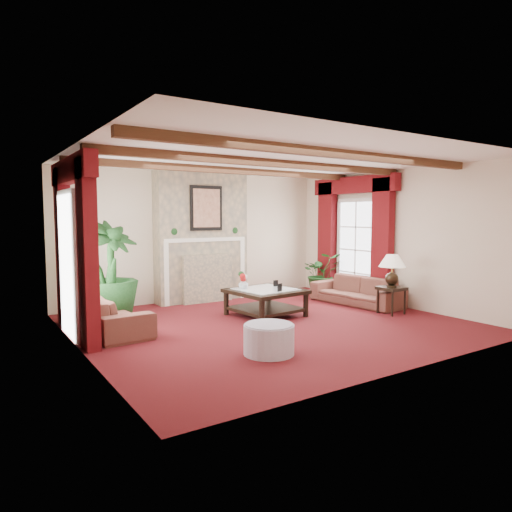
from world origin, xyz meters
TOP-DOWN VIEW (x-y plane):
  - floor at (0.00, 0.00)m, footprint 6.00×6.00m
  - ceiling at (0.00, 0.00)m, footprint 6.00×6.00m
  - back_wall at (0.00, 2.75)m, footprint 6.00×0.02m
  - left_wall at (-3.00, 0.00)m, footprint 0.02×5.50m
  - right_wall at (3.00, 0.00)m, footprint 0.02×5.50m
  - ceiling_beams at (0.00, 0.00)m, footprint 6.00×3.00m
  - fireplace at (0.00, 2.55)m, footprint 2.00×0.52m
  - french_door_left at (-2.97, 1.00)m, footprint 0.10×1.10m
  - french_door_right at (2.97, 1.00)m, footprint 0.10×1.10m
  - curtains_left at (-2.86, 1.00)m, footprint 0.20×2.40m
  - curtains_right at (2.86, 1.00)m, footprint 0.20×2.40m
  - sofa_left at (-2.38, 1.04)m, footprint 2.03×0.79m
  - sofa_right at (2.44, 0.45)m, footprint 2.02×0.96m
  - potted_palm at (-2.17, 1.71)m, footprint 2.28×2.45m
  - small_plant at (2.62, 1.72)m, footprint 1.67×1.68m
  - coffee_table at (0.28, 0.57)m, footprint 1.27×1.27m
  - side_table at (2.30, -0.55)m, footprint 0.45×0.45m
  - ottoman at (-0.98, -1.35)m, footprint 0.66×0.66m
  - table_lamp at (2.30, -0.55)m, footprint 0.48×0.48m
  - flower_vase at (-0.01, 0.86)m, footprint 0.23×0.23m
  - book at (0.50, 0.30)m, footprint 0.22×0.16m
  - photo_frame_a at (0.33, 0.21)m, footprint 0.11×0.04m
  - photo_frame_b at (0.60, 0.71)m, footprint 0.10×0.02m

SIDE VIEW (x-z plane):
  - floor at x=0.00m, z-range 0.00..0.00m
  - ottoman at x=-0.98m, z-range 0.00..0.39m
  - coffee_table at x=0.28m, z-range 0.00..0.48m
  - side_table at x=2.30m, z-range 0.00..0.50m
  - sofa_right at x=2.44m, z-range 0.00..0.74m
  - small_plant at x=2.62m, z-range 0.00..0.75m
  - sofa_left at x=-2.38m, z-range 0.00..0.77m
  - potted_palm at x=-2.17m, z-range 0.00..0.96m
  - photo_frame_b at x=0.60m, z-range 0.48..0.60m
  - photo_frame_a at x=0.33m, z-range 0.48..0.62m
  - flower_vase at x=-0.01m, z-range 0.48..0.65m
  - book at x=0.50m, z-range 0.48..0.76m
  - table_lamp at x=2.30m, z-range 0.50..1.11m
  - back_wall at x=0.00m, z-range 0.00..2.70m
  - left_wall at x=-3.00m, z-range 0.00..2.70m
  - right_wall at x=3.00m, z-range 0.00..2.70m
  - french_door_left at x=-2.97m, z-range 1.05..3.21m
  - french_door_right at x=2.97m, z-range 1.05..3.21m
  - curtains_left at x=-2.86m, z-range 1.28..3.83m
  - curtains_right at x=2.86m, z-range 1.28..3.83m
  - ceiling_beams at x=0.00m, z-range 2.58..2.70m
  - ceiling at x=0.00m, z-range 2.70..2.70m
  - fireplace at x=0.00m, z-range 1.35..4.05m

